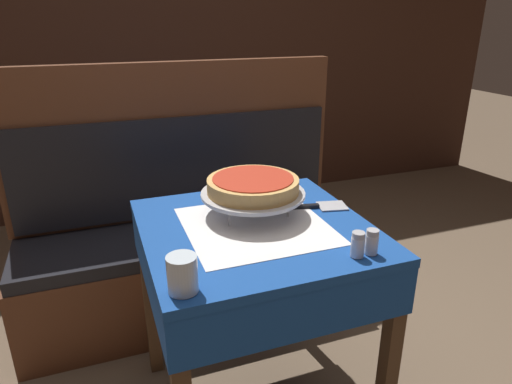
# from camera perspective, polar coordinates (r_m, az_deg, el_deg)

# --- Properties ---
(dining_table_front) EXTENTS (0.74, 0.74, 0.78)m
(dining_table_front) POSITION_cam_1_polar(r_m,az_deg,el_deg) (1.57, -0.02, -8.02)
(dining_table_front) COLOR #194799
(dining_table_front) RESTS_ON ground_plane
(dining_table_rear) EXTENTS (0.73, 0.73, 0.78)m
(dining_table_rear) POSITION_cam_1_polar(r_m,az_deg,el_deg) (3.04, -13.32, 5.99)
(dining_table_rear) COLOR #194799
(dining_table_rear) RESTS_ON ground_plane
(booth_bench) EXTENTS (1.60, 0.47, 1.23)m
(booth_bench) POSITION_cam_1_polar(r_m,az_deg,el_deg) (2.31, -8.46, -6.73)
(booth_bench) COLOR brown
(booth_bench) RESTS_ON ground_plane
(back_wall_panel) EXTENTS (6.00, 0.04, 2.40)m
(back_wall_panel) POSITION_cam_1_polar(r_m,az_deg,el_deg) (3.50, -12.98, 16.98)
(back_wall_panel) COLOR #3D2319
(back_wall_panel) RESTS_ON ground_plane
(pizza_pan_stand) EXTENTS (0.36, 0.36, 0.08)m
(pizza_pan_stand) POSITION_cam_1_polar(r_m,az_deg,el_deg) (1.58, -0.38, -0.34)
(pizza_pan_stand) COLOR #ADADB2
(pizza_pan_stand) RESTS_ON dining_table_front
(deep_dish_pizza) EXTENTS (0.32, 0.32, 0.05)m
(deep_dish_pizza) POSITION_cam_1_polar(r_m,az_deg,el_deg) (1.56, -0.38, 0.90)
(deep_dish_pizza) COLOR tan
(deep_dish_pizza) RESTS_ON pizza_pan_stand
(pizza_server) EXTENTS (0.25, 0.11, 0.01)m
(pizza_server) POSITION_cam_1_polar(r_m,az_deg,el_deg) (1.67, 7.42, -1.78)
(pizza_server) COLOR #BCBCC1
(pizza_server) RESTS_ON dining_table_front
(water_glass_near) EXTENTS (0.08, 0.08, 0.10)m
(water_glass_near) POSITION_cam_1_polar(r_m,az_deg,el_deg) (1.17, -9.20, -10.08)
(water_glass_near) COLOR silver
(water_glass_near) RESTS_ON dining_table_front
(salt_shaker) EXTENTS (0.04, 0.04, 0.08)m
(salt_shaker) POSITION_cam_1_polar(r_m,az_deg,el_deg) (1.35, 12.60, -6.43)
(salt_shaker) COLOR silver
(salt_shaker) RESTS_ON dining_table_front
(pepper_shaker) EXTENTS (0.04, 0.04, 0.08)m
(pepper_shaker) POSITION_cam_1_polar(r_m,az_deg,el_deg) (1.37, 14.28, -6.07)
(pepper_shaker) COLOR silver
(pepper_shaker) RESTS_ON dining_table_front
(condiment_caddy) EXTENTS (0.15, 0.15, 0.15)m
(condiment_caddy) POSITION_cam_1_polar(r_m,az_deg,el_deg) (3.10, -15.00, 8.93)
(condiment_caddy) COLOR black
(condiment_caddy) RESTS_ON dining_table_rear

